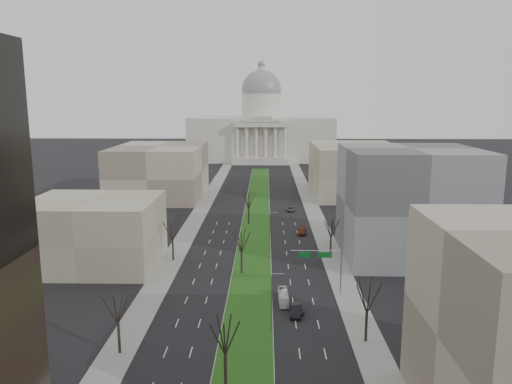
# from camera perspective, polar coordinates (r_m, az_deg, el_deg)

# --- Properties ---
(ground) EXTENTS (600.00, 600.00, 0.00)m
(ground) POSITION_cam_1_polar(r_m,az_deg,el_deg) (139.13, -0.02, -3.68)
(ground) COLOR black
(ground) RESTS_ON ground
(median) EXTENTS (8.00, 222.03, 0.20)m
(median) POSITION_cam_1_polar(r_m,az_deg,el_deg) (138.12, -0.03, -3.75)
(median) COLOR #999993
(median) RESTS_ON ground
(sidewalk_left) EXTENTS (5.00, 330.00, 0.15)m
(sidewalk_left) POSITION_cam_1_polar(r_m,az_deg,el_deg) (116.80, -8.95, -6.60)
(sidewalk_left) COLOR gray
(sidewalk_left) RESTS_ON ground
(sidewalk_right) EXTENTS (5.00, 330.00, 0.15)m
(sidewalk_right) POSITION_cam_1_polar(r_m,az_deg,el_deg) (115.96, 8.46, -6.71)
(sidewalk_right) COLOR gray
(sidewalk_right) RESTS_ON ground
(capitol) EXTENTS (80.00, 46.00, 55.00)m
(capitol) POSITION_cam_1_polar(r_m,az_deg,el_deg) (284.94, 0.61, 7.00)
(capitol) COLOR beige
(capitol) RESTS_ON ground
(building_beige_left) EXTENTS (26.00, 22.00, 14.00)m
(building_beige_left) POSITION_cam_1_polar(r_m,az_deg,el_deg) (109.49, -18.01, -4.40)
(building_beige_left) COLOR tan
(building_beige_left) RESTS_ON ground
(building_grey_right) EXTENTS (28.00, 26.00, 24.00)m
(building_grey_right) POSITION_cam_1_polar(r_m,az_deg,el_deg) (113.48, 17.11, -1.24)
(building_grey_right) COLOR #5B5D5F
(building_grey_right) RESTS_ON ground
(building_far_left) EXTENTS (30.00, 40.00, 18.00)m
(building_far_left) POSITION_cam_1_polar(r_m,az_deg,el_deg) (180.60, -10.93, 2.36)
(building_far_left) COLOR gray
(building_far_left) RESTS_ON ground
(building_far_right) EXTENTS (30.00, 40.00, 18.00)m
(building_far_right) POSITION_cam_1_polar(r_m,az_deg,el_deg) (184.39, 11.23, 2.52)
(building_far_right) COLOR tan
(building_far_right) RESTS_ON ground
(tree_left_mid) EXTENTS (5.40, 5.40, 9.72)m
(tree_left_mid) POSITION_cam_1_polar(r_m,az_deg,el_deg) (71.36, -15.57, -12.39)
(tree_left_mid) COLOR black
(tree_left_mid) RESTS_ON ground
(tree_left_far) EXTENTS (5.28, 5.28, 9.50)m
(tree_left_far) POSITION_cam_1_polar(r_m,az_deg,el_deg) (108.27, -9.54, -4.27)
(tree_left_far) COLOR black
(tree_left_far) RESTS_ON ground
(tree_right_mid) EXTENTS (5.52, 5.52, 9.94)m
(tree_right_mid) POSITION_cam_1_polar(r_m,az_deg,el_deg) (73.56, 12.63, -11.41)
(tree_right_mid) COLOR black
(tree_right_mid) RESTS_ON ground
(tree_right_far) EXTENTS (5.04, 5.04, 9.07)m
(tree_right_far) POSITION_cam_1_polar(r_m,az_deg,el_deg) (111.29, 8.59, -4.00)
(tree_right_far) COLOR black
(tree_right_far) RESTS_ON ground
(tree_median_a) EXTENTS (5.40, 5.40, 9.72)m
(tree_median_a) POSITION_cam_1_polar(r_m,az_deg,el_deg) (61.45, -3.56, -15.91)
(tree_median_a) COLOR black
(tree_median_a) RESTS_ON ground
(tree_median_b) EXTENTS (5.40, 5.40, 9.72)m
(tree_median_b) POSITION_cam_1_polar(r_m,az_deg,el_deg) (98.78, -1.67, -5.49)
(tree_median_b) COLOR black
(tree_median_b) RESTS_ON ground
(tree_median_c) EXTENTS (5.40, 5.40, 9.72)m
(tree_median_c) POSITION_cam_1_polar(r_m,az_deg,el_deg) (137.62, -0.85, -0.85)
(tree_median_c) COLOR black
(tree_median_c) RESTS_ON ground
(streetlamp_median_b) EXTENTS (1.90, 0.20, 9.16)m
(streetlamp_median_b) POSITION_cam_1_polar(r_m,az_deg,el_deg) (75.81, 1.85, -12.37)
(streetlamp_median_b) COLOR gray
(streetlamp_median_b) RESTS_ON ground
(streetlamp_median_c) EXTENTS (1.90, 0.20, 9.16)m
(streetlamp_median_c) POSITION_cam_1_polar(r_m,az_deg,el_deg) (113.70, 1.62, -4.46)
(streetlamp_median_c) COLOR gray
(streetlamp_median_c) RESTS_ON ground
(mast_arm_signs) EXTENTS (9.12, 0.24, 8.09)m
(mast_arm_signs) POSITION_cam_1_polar(r_m,az_deg,el_deg) (90.04, 8.00, -7.80)
(mast_arm_signs) COLOR gray
(mast_arm_signs) RESTS_ON ground
(car_grey_near) EXTENTS (1.93, 4.03, 1.33)m
(car_grey_near) POSITION_cam_1_polar(r_m,az_deg,el_deg) (84.22, 4.83, -13.04)
(car_grey_near) COLOR #44464B
(car_grey_near) RESTS_ON ground
(car_black) EXTENTS (2.07, 4.96, 1.60)m
(car_black) POSITION_cam_1_polar(r_m,az_deg,el_deg) (82.87, 4.59, -13.35)
(car_black) COLOR black
(car_black) RESTS_ON ground
(car_red) EXTENTS (2.65, 5.50, 1.54)m
(car_red) POSITION_cam_1_polar(r_m,az_deg,el_deg) (129.50, 5.26, -4.47)
(car_red) COLOR #64260D
(car_red) RESTS_ON ground
(car_grey_far) EXTENTS (2.31, 4.69, 1.28)m
(car_grey_far) POSITION_cam_1_polar(r_m,az_deg,el_deg) (155.10, 3.97, -1.96)
(car_grey_far) COLOR #4C5054
(car_grey_far) RESTS_ON ground
(box_van) EXTENTS (1.74, 6.84, 1.90)m
(box_van) POSITION_cam_1_polar(r_m,az_deg,el_deg) (87.49, 3.15, -11.88)
(box_van) COLOR white
(box_van) RESTS_ON ground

